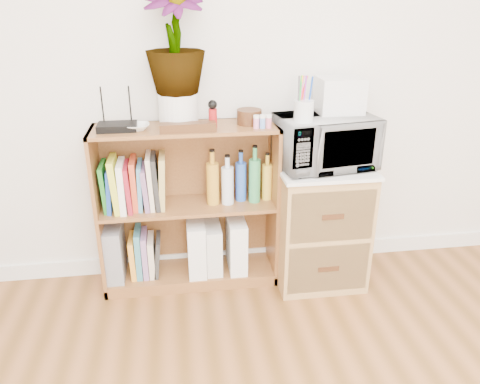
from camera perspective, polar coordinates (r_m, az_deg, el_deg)
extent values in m
cube|color=white|center=(3.03, 0.65, -7.74)|extent=(4.00, 0.02, 0.10)
cube|color=brown|center=(2.68, -6.27, -1.94)|extent=(1.00, 0.30, 0.95)
cube|color=#9E7542|center=(2.78, 9.54, -3.97)|extent=(0.50, 0.45, 0.70)
imported|color=silver|center=(2.59, 10.34, 6.06)|extent=(0.55, 0.42, 0.28)
cylinder|color=silver|center=(2.41, 7.77, 9.75)|extent=(0.10, 0.10, 0.11)
cube|color=silver|center=(2.63, 12.01, 11.48)|extent=(0.24, 0.20, 0.19)
cube|color=black|center=(2.51, -14.73, 7.70)|extent=(0.20, 0.13, 0.04)
imported|color=white|center=(2.49, -12.46, 7.75)|extent=(0.13, 0.13, 0.03)
cylinder|color=silver|center=(2.51, -7.53, 9.90)|extent=(0.20, 0.20, 0.17)
imported|color=#417B31|center=(2.46, -7.97, 17.94)|extent=(0.30, 0.30, 0.53)
cube|color=#3A2510|center=(2.41, -6.36, 7.85)|extent=(0.29, 0.07, 0.05)
cylinder|color=maroon|center=(2.47, -3.33, 8.96)|extent=(0.04, 0.04, 0.10)
cylinder|color=#3A1B10|center=(2.55, 1.13, 9.16)|extent=(0.13, 0.13, 0.08)
cube|color=pink|center=(2.46, 2.76, 8.42)|extent=(0.11, 0.04, 0.06)
cube|color=gray|center=(2.82, -14.96, -6.93)|extent=(0.10, 0.26, 0.32)
cube|color=white|center=(2.78, -5.36, -6.54)|extent=(0.10, 0.26, 0.32)
cube|color=silver|center=(2.80, -3.30, -6.72)|extent=(0.09, 0.23, 0.29)
cube|color=white|center=(2.80, -0.45, -6.26)|extent=(0.10, 0.25, 0.32)
cube|color=#228124|center=(2.65, -16.15, 0.58)|extent=(0.03, 0.20, 0.26)
cube|color=#193E9B|center=(2.65, -15.55, 0.44)|extent=(0.04, 0.20, 0.24)
cube|color=yellow|center=(2.63, -14.92, 1.05)|extent=(0.05, 0.20, 0.30)
cube|color=white|center=(2.63, -14.09, 0.88)|extent=(0.03, 0.20, 0.28)
cube|color=maroon|center=(2.63, -13.37, 0.73)|extent=(0.03, 0.20, 0.26)
cube|color=#D64825|center=(2.62, -12.73, 0.96)|extent=(0.03, 0.20, 0.28)
cube|color=teal|center=(2.63, -12.06, 0.75)|extent=(0.03, 0.20, 0.25)
cube|color=slate|center=(2.63, -11.43, 0.62)|extent=(0.04, 0.20, 0.24)
cube|color=beige|center=(2.61, -10.84, 1.29)|extent=(0.03, 0.20, 0.30)
cube|color=#282828|center=(2.61, -10.20, 1.27)|extent=(0.04, 0.20, 0.29)
cube|color=tan|center=(2.61, -9.48, 1.35)|extent=(0.05, 0.20, 0.30)
cylinder|color=gold|center=(2.61, -3.38, 1.81)|extent=(0.07, 0.07, 0.31)
cylinder|color=silver|center=(2.63, -1.59, 1.58)|extent=(0.07, 0.07, 0.28)
cylinder|color=blue|center=(2.64, 0.15, 1.80)|extent=(0.06, 0.06, 0.29)
cylinder|color=#389B58|center=(2.64, 1.74, 2.21)|extent=(0.06, 0.06, 0.32)
cylinder|color=gold|center=(2.66, 3.36, 1.74)|extent=(0.06, 0.06, 0.27)
cylinder|color=silver|center=(2.68, 4.86, 1.72)|extent=(0.07, 0.07, 0.26)
cube|color=orange|center=(2.82, -12.89, -7.57)|extent=(0.03, 0.19, 0.24)
cube|color=teal|center=(2.81, -12.21, -7.11)|extent=(0.03, 0.19, 0.29)
cube|color=#8F679A|center=(2.81, -11.46, -7.29)|extent=(0.03, 0.19, 0.26)
cube|color=beige|center=(2.82, -10.70, -7.54)|extent=(0.03, 0.19, 0.23)
cube|color=#2B2B2B|center=(2.82, -10.02, -7.53)|extent=(0.05, 0.19, 0.23)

